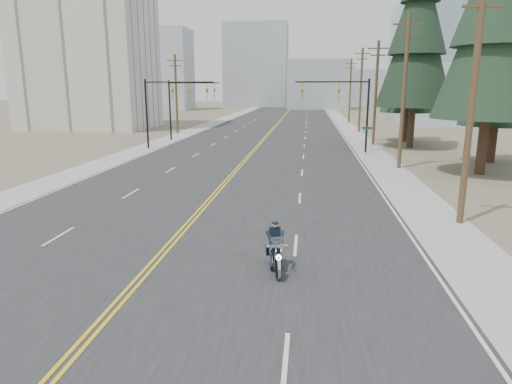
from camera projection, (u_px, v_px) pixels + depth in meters
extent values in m
plane|color=#776D56|center=(139.00, 281.00, 14.88)|extent=(400.00, 400.00, 0.00)
cube|color=#303033|center=(279.00, 122.00, 82.66)|extent=(20.00, 200.00, 0.01)
cube|color=#A5A5A0|center=(216.00, 122.00, 83.94)|extent=(3.00, 200.00, 0.01)
cube|color=#A5A5A0|center=(343.00, 123.00, 81.38)|extent=(3.00, 200.00, 0.01)
cylinder|color=black|center=(147.00, 114.00, 46.30)|extent=(0.20, 0.20, 7.00)
cylinder|color=black|center=(179.00, 82.00, 45.20)|extent=(7.00, 0.14, 0.14)
imported|color=#BF8C0C|center=(172.00, 89.00, 45.42)|extent=(0.21, 0.26, 1.30)
imported|color=#BF8C0C|center=(207.00, 89.00, 45.03)|extent=(0.21, 0.26, 1.30)
cylinder|color=black|center=(367.00, 116.00, 43.86)|extent=(0.20, 0.20, 7.00)
cylinder|color=black|center=(332.00, 82.00, 43.53)|extent=(7.00, 0.14, 0.14)
imported|color=#BF8C0C|center=(339.00, 89.00, 43.60)|extent=(0.21, 0.26, 1.30)
imported|color=#BF8C0C|center=(302.00, 89.00, 43.99)|extent=(0.21, 0.26, 1.30)
cylinder|color=black|center=(170.00, 111.00, 54.05)|extent=(0.20, 0.20, 7.00)
cylinder|color=black|center=(194.00, 83.00, 53.00)|extent=(6.00, 0.14, 0.14)
imported|color=#BF8C0C|center=(189.00, 89.00, 53.21)|extent=(0.21, 0.26, 1.30)
imported|color=#BF8C0C|center=(214.00, 89.00, 52.88)|extent=(0.21, 0.26, 1.30)
cylinder|color=black|center=(367.00, 141.00, 42.44)|extent=(0.06, 0.06, 2.60)
cube|color=#0C5926|center=(367.00, 128.00, 42.17)|extent=(0.90, 0.03, 0.25)
cylinder|color=brown|center=(472.00, 103.00, 20.01)|extent=(0.30, 0.30, 11.00)
cube|color=brown|center=(482.00, 6.00, 19.11)|extent=(1.60, 0.12, 0.12)
cylinder|color=brown|center=(404.00, 93.00, 34.48)|extent=(0.30, 0.30, 11.50)
cube|color=brown|center=(409.00, 24.00, 33.37)|extent=(2.20, 0.12, 0.12)
cube|color=brown|center=(408.00, 34.00, 33.53)|extent=(1.60, 0.12, 0.12)
cylinder|color=brown|center=(376.00, 94.00, 49.06)|extent=(0.30, 0.30, 11.00)
cube|color=brown|center=(378.00, 48.00, 48.01)|extent=(2.20, 0.12, 0.12)
cube|color=brown|center=(378.00, 55.00, 48.16)|extent=(1.60, 0.12, 0.12)
cylinder|color=brown|center=(361.00, 91.00, 63.53)|extent=(0.30, 0.30, 11.50)
cube|color=brown|center=(363.00, 54.00, 62.42)|extent=(2.20, 0.12, 0.12)
cube|color=brown|center=(362.00, 59.00, 62.58)|extent=(1.60, 0.12, 0.12)
cylinder|color=brown|center=(350.00, 91.00, 80.04)|extent=(0.30, 0.30, 11.00)
cube|color=brown|center=(351.00, 64.00, 78.99)|extent=(2.20, 0.12, 0.12)
cube|color=brown|center=(351.00, 68.00, 79.15)|extent=(1.60, 0.12, 0.12)
cylinder|color=brown|center=(176.00, 94.00, 61.57)|extent=(0.30, 0.30, 10.50)
cube|color=brown|center=(175.00, 60.00, 60.58)|extent=(2.20, 0.12, 0.12)
cube|color=brown|center=(175.00, 66.00, 60.73)|extent=(1.60, 0.12, 0.12)
cube|color=silver|center=(86.00, 27.00, 67.89)|extent=(18.00, 14.00, 30.00)
cube|color=#9EB5CC|center=(469.00, 64.00, 76.87)|extent=(24.00, 16.00, 20.00)
cube|color=#B7BCC6|center=(165.00, 70.00, 127.66)|extent=(14.00, 12.00, 22.00)
cube|color=#ADB2B7|center=(319.00, 85.00, 133.47)|extent=(18.00, 14.00, 14.00)
cube|color=#B7BCC6|center=(448.00, 76.00, 114.94)|extent=(16.00, 12.00, 18.00)
cube|color=#ADB2B7|center=(257.00, 66.00, 148.87)|extent=(20.00, 15.00, 26.00)
cube|color=#B7BCC6|center=(367.00, 88.00, 156.01)|extent=(14.00, 14.00, 12.00)
cube|color=#ADB2B7|center=(134.00, 82.00, 144.52)|extent=(12.00, 12.00, 16.00)
cylinder|color=#382619|center=(482.00, 147.00, 32.79)|extent=(0.78, 0.78, 4.01)
cone|color=black|center=(495.00, 29.00, 31.00)|extent=(7.58, 7.58, 12.04)
cylinder|color=#382619|center=(492.00, 144.00, 38.10)|extent=(0.68, 0.68, 3.09)
cone|color=black|center=(501.00, 68.00, 36.72)|extent=(5.80, 5.80, 9.27)
cone|color=black|center=(505.00, 33.00, 36.13)|extent=(4.35, 4.35, 6.95)
cylinder|color=#382619|center=(411.00, 127.00, 47.45)|extent=(0.74, 0.74, 4.22)
cone|color=black|center=(417.00, 43.00, 45.56)|extent=(7.59, 7.59, 12.66)
cone|color=black|center=(420.00, 4.00, 44.76)|extent=(5.70, 5.70, 9.49)
cylinder|color=#382619|center=(406.00, 127.00, 53.31)|extent=(0.79, 0.79, 3.37)
cone|color=#1A341E|center=(410.00, 67.00, 51.80)|extent=(6.29, 6.29, 10.12)
cone|color=#1A341E|center=(412.00, 41.00, 51.16)|extent=(4.72, 4.72, 7.59)
cone|color=#1A341E|center=(414.00, 14.00, 50.52)|extent=(3.15, 3.15, 5.40)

